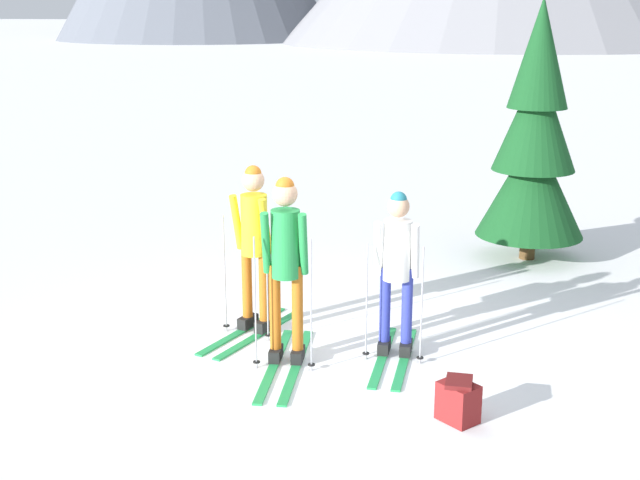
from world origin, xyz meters
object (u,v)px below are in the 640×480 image
at_px(skier_in_yellow, 254,241).
at_px(skier_in_white, 397,264).
at_px(pine_tree_near, 534,143).
at_px(backpack_on_snow_front, 458,401).
at_px(skier_in_green, 286,258).

height_order(skier_in_yellow, skier_in_white, skier_in_yellow).
xyz_separation_m(pine_tree_near, backpack_on_snow_front, (-0.63, -5.07, -1.43)).
height_order(skier_in_yellow, pine_tree_near, pine_tree_near).
relative_size(skier_in_green, skier_in_white, 1.11).
bearing_deg(pine_tree_near, skier_in_white, -109.64).
height_order(skier_in_green, backpack_on_snow_front, skier_in_green).
xyz_separation_m(skier_in_yellow, skier_in_green, (0.54, -0.73, 0.05)).
relative_size(skier_in_yellow, skier_in_white, 1.08).
xyz_separation_m(skier_in_yellow, skier_in_white, (1.56, -0.30, -0.07)).
bearing_deg(pine_tree_near, skier_in_yellow, -130.06).
bearing_deg(backpack_on_snow_front, pine_tree_near, 82.96).
xyz_separation_m(skier_in_yellow, pine_tree_near, (2.90, 3.45, 0.60)).
bearing_deg(skier_in_white, pine_tree_near, 70.36).
relative_size(skier_in_yellow, pine_tree_near, 0.51).
bearing_deg(skier_in_white, skier_in_green, -157.46).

